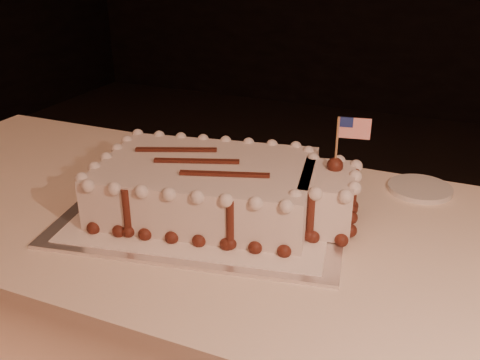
% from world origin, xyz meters
% --- Properties ---
extents(cake_board, '(0.69, 0.57, 0.01)m').
position_xyz_m(cake_board, '(-0.26, 0.61, 0.75)').
color(cake_board, silver).
rests_on(cake_board, banquet_table).
extents(doily, '(0.62, 0.51, 0.00)m').
position_xyz_m(doily, '(-0.26, 0.61, 0.76)').
color(doily, white).
rests_on(doily, cake_board).
extents(sheet_cake, '(0.60, 0.40, 0.23)m').
position_xyz_m(sheet_cake, '(-0.23, 0.61, 0.82)').
color(sheet_cake, silver).
rests_on(sheet_cake, doily).
extents(side_plate, '(0.15, 0.15, 0.01)m').
position_xyz_m(side_plate, '(0.17, 0.91, 0.76)').
color(side_plate, silver).
rests_on(side_plate, banquet_table).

